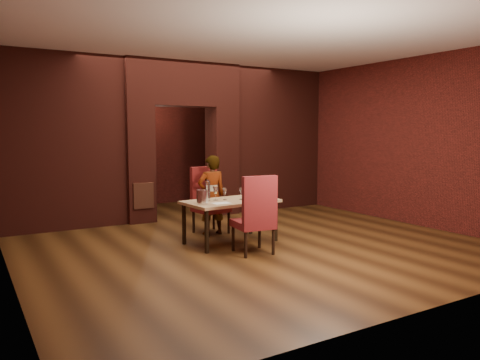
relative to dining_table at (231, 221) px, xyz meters
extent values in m
plane|color=#452911|center=(0.27, 0.49, -0.35)|extent=(8.00, 8.00, 0.00)
cube|color=silver|center=(0.27, 0.49, 2.85)|extent=(7.00, 8.00, 0.04)
cube|color=maroon|center=(0.27, 4.49, 1.25)|extent=(7.00, 0.04, 3.20)
cube|color=maroon|center=(0.27, -3.51, 1.25)|extent=(7.00, 0.04, 3.20)
cube|color=maroon|center=(-3.23, 0.49, 1.25)|extent=(0.04, 8.00, 3.20)
cube|color=maroon|center=(3.77, 0.49, 1.25)|extent=(0.04, 8.00, 3.20)
cube|color=maroon|center=(-0.68, 2.49, 0.80)|extent=(0.55, 0.55, 2.30)
cube|color=maroon|center=(1.22, 2.49, 0.80)|extent=(0.55, 0.55, 2.30)
cube|color=maroon|center=(0.27, 2.49, 2.40)|extent=(2.45, 0.55, 0.90)
cube|color=maroon|center=(-2.10, 2.49, 1.25)|extent=(2.28, 0.35, 3.20)
cube|color=maroon|center=(2.63, 2.49, 1.25)|extent=(2.28, 0.35, 3.20)
cube|color=#A64E30|center=(-0.68, 2.20, 0.20)|extent=(0.40, 0.03, 0.50)
cube|color=black|center=(-0.13, 4.43, 0.70)|extent=(0.90, 0.08, 2.10)
cube|color=black|center=(-0.13, 4.39, 0.70)|extent=(1.02, 0.04, 2.22)
cube|color=tan|center=(0.00, 0.00, 0.00)|extent=(1.54, 0.95, 0.69)
cube|color=maroon|center=(0.06, 0.79, 0.24)|extent=(0.60, 0.60, 1.16)
cube|color=maroon|center=(-0.04, -0.73, 0.24)|extent=(0.59, 0.59, 1.16)
imported|color=white|center=(0.02, 0.70, 0.34)|extent=(0.53, 0.37, 1.38)
cube|color=silver|center=(-0.28, -0.21, 0.35)|extent=(0.27, 0.20, 0.00)
cylinder|color=silver|center=(-0.56, -0.11, 0.45)|extent=(0.18, 0.18, 0.21)
cylinder|color=white|center=(-0.35, 0.13, 0.51)|extent=(0.08, 0.08, 0.34)
imported|color=#346723|center=(0.91, 0.79, -0.16)|extent=(0.45, 0.45, 0.38)
camera|label=1|loc=(-3.68, -6.45, 1.45)|focal=35.00mm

